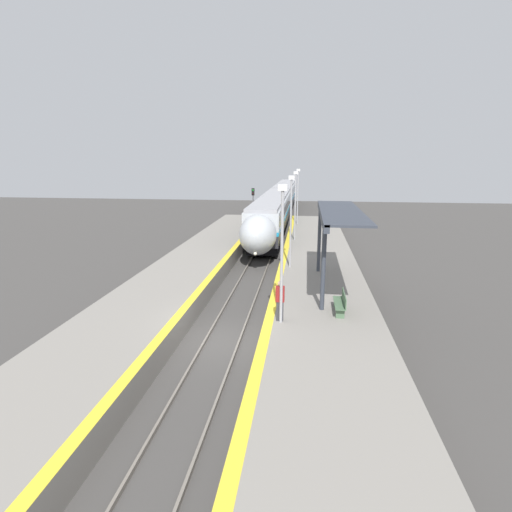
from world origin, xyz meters
The scene contains 14 objects.
ground_plane centered at (0.00, 0.00, 0.00)m, with size 120.00×120.00×0.00m, color #423F3D.
rail_left centered at (-0.72, 0.00, 0.07)m, with size 0.08×90.00×0.15m, color slate.
rail_right centered at (0.72, 0.00, 0.07)m, with size 0.08×90.00×0.15m, color slate.
train centered at (0.00, 35.14, 2.27)m, with size 2.78×49.32×3.96m.
platform_right centered at (4.23, 0.00, 0.52)m, with size 4.97×64.00×1.05m.
platform_left centered at (-4.03, 0.00, 0.52)m, with size 4.57×64.00×1.05m.
platform_bench centered at (4.99, 1.33, 1.52)m, with size 0.44×1.78×0.89m.
person_waiting centered at (2.40, 0.13, 1.93)m, with size 0.36×0.22×1.71m.
railway_signal centered at (-1.99, 24.69, 2.88)m, with size 0.28×0.28×4.74m.
lamppost_near centered at (2.45, -0.05, 4.22)m, with size 0.36×0.20×5.58m.
lamppost_mid centered at (2.45, 8.64, 4.22)m, with size 0.36×0.20×5.58m.
lamppost_far centered at (2.45, 17.33, 4.22)m, with size 0.36×0.20×5.58m.
lamppost_farthest centered at (2.45, 26.02, 4.22)m, with size 0.36×0.20×5.58m.
station_canopy centered at (4.74, 4.78, 4.78)m, with size 2.02×9.34×4.05m.
Camera 1 is at (3.36, -15.32, 7.53)m, focal length 28.00 mm.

